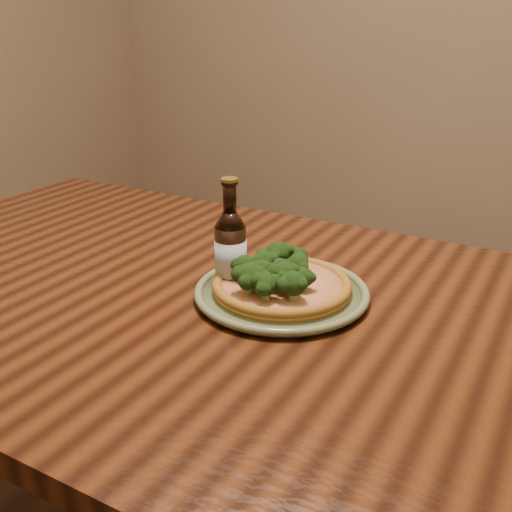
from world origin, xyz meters
The scene contains 4 objects.
table centered at (0.00, 0.10, 0.66)m, with size 1.60×0.90×0.75m.
plate centered at (0.10, 0.14, 0.76)m, with size 0.29×0.29×0.02m.
pizza centered at (0.10, 0.14, 0.78)m, with size 0.23×0.23×0.07m.
beer_bottle centered at (0.01, 0.13, 0.82)m, with size 0.06×0.06×0.20m.
Camera 1 is at (0.51, -0.67, 1.20)m, focal length 42.00 mm.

